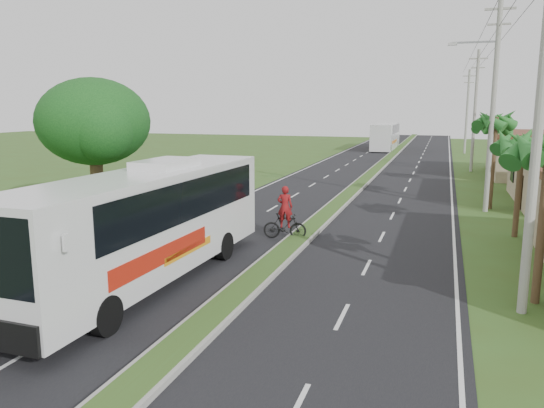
% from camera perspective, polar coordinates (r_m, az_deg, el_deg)
% --- Properties ---
extents(ground, '(180.00, 180.00, 0.00)m').
position_cam_1_polar(ground, '(16.77, -4.49, -10.61)').
color(ground, '#39511E').
rests_on(ground, ground).
extents(road_asphalt, '(14.00, 160.00, 0.02)m').
position_cam_1_polar(road_asphalt, '(35.47, 7.94, 0.65)').
color(road_asphalt, black).
rests_on(road_asphalt, ground).
extents(median_strip, '(1.20, 160.00, 0.18)m').
position_cam_1_polar(median_strip, '(35.46, 7.94, 0.79)').
color(median_strip, gray).
rests_on(median_strip, ground).
extents(lane_edge_left, '(0.12, 160.00, 0.01)m').
position_cam_1_polar(lane_edge_left, '(37.21, -2.27, 1.18)').
color(lane_edge_left, silver).
rests_on(lane_edge_left, ground).
extents(lane_edge_right, '(0.12, 160.00, 0.01)m').
position_cam_1_polar(lane_edge_right, '(34.96, 18.80, 0.02)').
color(lane_edge_right, silver).
rests_on(lane_edge_right, ground).
extents(shop_far, '(8.60, 11.60, 3.82)m').
position_cam_1_polar(shop_far, '(51.21, 26.99, 4.79)').
color(shop_far, gray).
rests_on(shop_far, ground).
extents(palm_verge_b, '(2.40, 2.40, 5.05)m').
position_cam_1_polar(palm_verge_b, '(26.69, 25.33, 5.91)').
color(palm_verge_b, '#473321').
rests_on(palm_verge_b, ground).
extents(palm_verge_c, '(2.40, 2.40, 5.85)m').
position_cam_1_polar(palm_verge_c, '(33.55, 22.96, 8.15)').
color(palm_verge_c, '#473321').
rests_on(palm_verge_c, ground).
extents(palm_verge_d, '(2.40, 2.40, 5.25)m').
position_cam_1_polar(palm_verge_d, '(42.58, 22.60, 7.73)').
color(palm_verge_d, '#473321').
rests_on(palm_verge_d, ground).
extents(shade_tree, '(6.30, 6.00, 7.54)m').
position_cam_1_polar(shade_tree, '(30.47, -18.77, 8.08)').
color(shade_tree, '#473321').
rests_on(shade_tree, ground).
extents(utility_pole_a, '(1.60, 0.28, 11.00)m').
position_cam_1_polar(utility_pole_a, '(16.61, 26.78, 8.15)').
color(utility_pole_a, gray).
rests_on(utility_pole_a, ground).
extents(utility_pole_b, '(3.20, 0.28, 12.00)m').
position_cam_1_polar(utility_pole_b, '(32.52, 22.66, 10.12)').
color(utility_pole_b, gray).
rests_on(utility_pole_b, ground).
extents(utility_pole_c, '(1.60, 0.28, 11.00)m').
position_cam_1_polar(utility_pole_c, '(52.49, 21.00, 9.45)').
color(utility_pole_c, gray).
rests_on(utility_pole_c, ground).
extents(utility_pole_d, '(1.60, 0.28, 10.50)m').
position_cam_1_polar(utility_pole_d, '(72.47, 20.25, 9.41)').
color(utility_pole_d, gray).
rests_on(utility_pole_d, ground).
extents(coach_bus_main, '(3.04, 12.94, 4.16)m').
position_cam_1_polar(coach_bus_main, '(18.45, -13.08, -1.48)').
color(coach_bus_main, silver).
rests_on(coach_bus_main, ground).
extents(coach_bus_far, '(2.79, 12.38, 3.60)m').
position_cam_1_polar(coach_bus_far, '(76.00, 12.13, 7.29)').
color(coach_bus_far, silver).
rests_on(coach_bus_far, ground).
extents(motorcyclist, '(2.05, 0.84, 2.47)m').
position_cam_1_polar(motorcyclist, '(24.22, 1.40, -1.75)').
color(motorcyclist, black).
rests_on(motorcyclist, ground).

